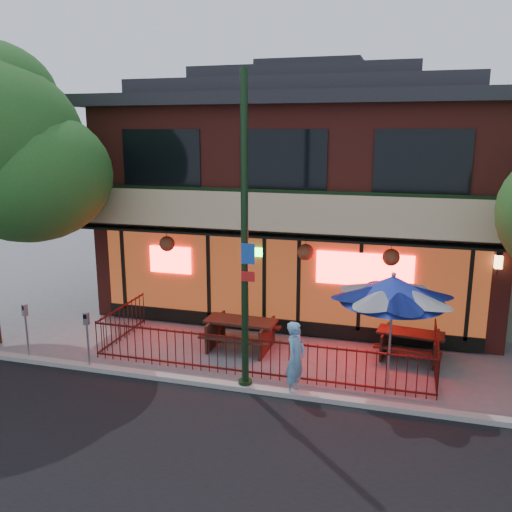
{
  "coord_description": "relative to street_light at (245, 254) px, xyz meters",
  "views": [
    {
      "loc": [
        3.35,
        -11.3,
        5.75
      ],
      "look_at": [
        -0.43,
        2.0,
        2.55
      ],
      "focal_mm": 38.0,
      "sensor_mm": 36.0,
      "label": 1
    }
  ],
  "objects": [
    {
      "name": "parking_meter_near",
      "position": [
        -4.0,
        -0.08,
        -2.15
      ],
      "size": [
        0.15,
        0.14,
        1.47
      ],
      "color": "#999CA2",
      "rests_on": "ground"
    },
    {
      "name": "picnic_table_left",
      "position": [
        -0.8,
        2.21,
        -2.62
      ],
      "size": [
        1.94,
        1.51,
        0.81
      ],
      "color": "#3E1F16",
      "rests_on": "ground"
    },
    {
      "name": "patio_fence",
      "position": [
        -0.0,
        0.91,
        -2.52
      ],
      "size": [
        8.44,
        2.62,
        1.0
      ],
      "color": "#42100E",
      "rests_on": "ground"
    },
    {
      "name": "pedestrian",
      "position": [
        1.15,
        0.05,
        -2.3
      ],
      "size": [
        0.54,
        0.7,
        1.7
      ],
      "primitive_type": "imported",
      "rotation": [
        0.0,
        0.0,
        1.34
      ],
      "color": "#65A0CA",
      "rests_on": "ground"
    },
    {
      "name": "picnic_table_right",
      "position": [
        3.6,
        2.8,
        -2.68
      ],
      "size": [
        1.8,
        1.46,
        0.71
      ],
      "color": "#371B13",
      "rests_on": "ground"
    },
    {
      "name": "patio_umbrella",
      "position": [
        3.12,
        1.1,
        -0.85
      ],
      "size": [
        2.36,
        2.36,
        2.7
      ],
      "color": "gray",
      "rests_on": "ground"
    },
    {
      "name": "restaurant_building",
      "position": [
        -0.0,
        7.51,
        0.98
      ],
      "size": [
        12.96,
        9.49,
        8.05
      ],
      "color": "maroon",
      "rests_on": "ground"
    },
    {
      "name": "ground",
      "position": [
        -0.0,
        0.4,
        -3.15
      ],
      "size": [
        80.0,
        80.0,
        0.0
      ],
      "primitive_type": "plane",
      "color": "gray",
      "rests_on": "ground"
    },
    {
      "name": "parking_meter_far",
      "position": [
        -5.82,
        0.0,
        -2.13
      ],
      "size": [
        0.16,
        0.15,
        1.5
      ],
      "color": "#9EA2A7",
      "rests_on": "ground"
    },
    {
      "name": "curb",
      "position": [
        -0.0,
        -0.1,
        -3.09
      ],
      "size": [
        80.0,
        0.25,
        0.12
      ],
      "primitive_type": "cube",
      "color": "#999993",
      "rests_on": "ground"
    },
    {
      "name": "street_light",
      "position": [
        0.0,
        0.0,
        0.0
      ],
      "size": [
        0.43,
        0.32,
        7.0
      ],
      "color": "black",
      "rests_on": "ground"
    }
  ]
}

